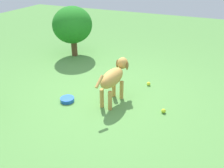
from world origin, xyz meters
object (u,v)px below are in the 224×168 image
dog (114,77)px  tennis_ball_1 (163,111)px  tennis_ball_0 (149,84)px  water_bowl (67,100)px

dog → tennis_ball_1: (-0.01, -0.80, -0.39)m
dog → tennis_ball_0: 0.91m
dog → water_bowl: bearing=120.5°
dog → tennis_ball_1: size_ratio=14.35×
dog → water_bowl: 0.84m
tennis_ball_0 → dog: bearing=153.2°
tennis_ball_1 → water_bowl: (-0.30, 1.48, -0.00)m
dog → tennis_ball_1: bearing=-84.9°
tennis_ball_0 → tennis_ball_1: same height
tennis_ball_1 → water_bowl: size_ratio=0.30×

